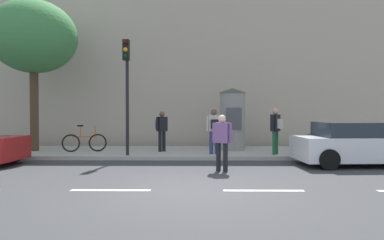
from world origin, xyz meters
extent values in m
plane|color=#38383A|center=(0.00, 0.00, 0.00)|extent=(80.00, 80.00, 0.00)
cube|color=#B2ADA3|center=(0.00, 7.00, 0.07)|extent=(36.00, 4.00, 0.15)
cube|color=silver|center=(-1.71, 0.00, 0.00)|extent=(1.80, 0.16, 0.01)
cube|color=silver|center=(1.71, 0.00, 0.00)|extent=(1.80, 0.16, 0.01)
cube|color=#B7A893|center=(0.00, 12.00, 4.24)|extent=(36.00, 5.00, 8.47)
cylinder|color=black|center=(-2.36, 5.35, 1.91)|extent=(0.12, 0.12, 3.52)
cube|color=black|center=(-2.36, 5.17, 4.04)|extent=(0.24, 0.24, 0.75)
sphere|color=#390605|center=(-2.36, 5.04, 4.28)|extent=(0.16, 0.16, 0.16)
sphere|color=#F2A519|center=(-2.36, 5.04, 4.04)|extent=(0.16, 0.16, 0.16)
sphere|color=#07330F|center=(-2.36, 5.04, 3.80)|extent=(0.16, 0.16, 0.16)
cylinder|color=gray|center=(1.76, 7.23, 1.37)|extent=(1.06, 1.06, 2.44)
cone|color=#334C33|center=(1.76, 7.23, 2.69)|extent=(1.17, 1.17, 0.20)
cube|color=#4C4C51|center=(1.76, 6.69, 1.49)|extent=(0.64, 0.02, 0.90)
cylinder|color=#4C3826|center=(-6.54, 6.85, 1.77)|extent=(0.34, 0.34, 3.24)
ellipsoid|color=#3D7F42|center=(-6.54, 6.85, 4.89)|extent=(3.53, 3.53, 3.00)
cylinder|color=black|center=(1.07, 2.54, 0.42)|extent=(0.14, 0.14, 0.85)
cylinder|color=black|center=(0.87, 2.67, 0.42)|extent=(0.14, 0.14, 0.85)
cube|color=#724C84|center=(0.97, 2.60, 1.15)|extent=(0.53, 0.46, 0.60)
cylinder|color=#724C84|center=(1.21, 2.45, 1.15)|extent=(0.09, 0.09, 0.57)
cylinder|color=#724C84|center=(0.73, 2.76, 1.15)|extent=(0.09, 0.09, 0.57)
sphere|color=beige|center=(0.97, 2.60, 1.56)|extent=(0.23, 0.23, 0.23)
cylinder|color=navy|center=(0.79, 5.78, 0.59)|extent=(0.14, 0.14, 0.87)
cylinder|color=navy|center=(0.99, 5.80, 0.59)|extent=(0.14, 0.14, 0.87)
cube|color=silver|center=(0.89, 5.79, 1.33)|extent=(0.43, 0.28, 0.62)
cylinder|color=silver|center=(0.64, 5.77, 1.33)|extent=(0.09, 0.09, 0.59)
cylinder|color=silver|center=(1.14, 5.82, 1.33)|extent=(0.09, 0.09, 0.59)
sphere|color=brown|center=(0.89, 5.79, 1.76)|extent=(0.24, 0.24, 0.24)
cube|color=black|center=(0.91, 5.61, 1.30)|extent=(0.29, 0.19, 0.36)
cylinder|color=#1E5938|center=(3.29, 5.77, 0.60)|extent=(0.14, 0.14, 0.89)
cylinder|color=#1E5938|center=(3.17, 5.57, 0.60)|extent=(0.14, 0.14, 0.89)
cube|color=black|center=(3.23, 5.67, 1.36)|extent=(0.45, 0.52, 0.63)
cylinder|color=black|center=(3.38, 5.91, 1.36)|extent=(0.09, 0.09, 0.60)
cylinder|color=black|center=(3.08, 5.43, 1.36)|extent=(0.09, 0.09, 0.60)
sphere|color=tan|center=(3.23, 5.67, 1.79)|extent=(0.24, 0.24, 0.24)
cube|color=silver|center=(3.38, 5.58, 1.33)|extent=(0.28, 0.32, 0.36)
cylinder|color=black|center=(-1.26, 6.56, 0.57)|extent=(0.14, 0.14, 0.83)
cylinder|color=black|center=(-1.12, 6.71, 0.57)|extent=(0.14, 0.14, 0.83)
cube|color=black|center=(-1.19, 6.64, 1.28)|extent=(0.46, 0.46, 0.59)
cylinder|color=black|center=(-1.37, 6.46, 1.28)|extent=(0.09, 0.09, 0.56)
cylinder|color=black|center=(-1.02, 6.81, 1.28)|extent=(0.09, 0.09, 0.56)
sphere|color=brown|center=(-1.19, 6.64, 1.68)|extent=(0.23, 0.23, 0.23)
cube|color=navy|center=(-1.32, 6.76, 1.25)|extent=(0.31, 0.31, 0.36)
cylinder|color=#4C4C51|center=(2.21, 8.66, 0.60)|extent=(0.14, 0.14, 0.90)
cylinder|color=#4C4C51|center=(2.17, 8.45, 0.60)|extent=(0.14, 0.14, 0.90)
cube|color=#4C4C51|center=(2.19, 8.56, 1.36)|extent=(0.31, 0.46, 0.63)
cylinder|color=#4C4C51|center=(2.24, 8.81, 1.36)|extent=(0.09, 0.09, 0.60)
cylinder|color=#4C4C51|center=(2.15, 8.31, 1.36)|extent=(0.09, 0.09, 0.60)
sphere|color=tan|center=(2.19, 8.56, 1.80)|extent=(0.24, 0.24, 0.24)
torus|color=black|center=(4.96, 6.87, 0.51)|extent=(0.72, 0.15, 0.72)
torus|color=black|center=(6.01, 6.99, 0.51)|extent=(0.72, 0.15, 0.72)
cylinder|color=black|center=(5.48, 6.93, 0.76)|extent=(0.94, 0.15, 0.04)
cylinder|color=black|center=(5.33, 6.91, 0.96)|extent=(0.04, 0.04, 0.45)
cylinder|color=black|center=(5.90, 6.98, 0.96)|extent=(0.04, 0.04, 0.50)
cube|color=black|center=(5.33, 6.91, 1.21)|extent=(0.25, 0.13, 0.06)
torus|color=black|center=(-4.85, 6.37, 0.51)|extent=(0.72, 0.21, 0.72)
torus|color=black|center=(-3.83, 6.60, 0.51)|extent=(0.72, 0.21, 0.72)
cylinder|color=#D85919|center=(-4.34, 6.49, 0.76)|extent=(0.93, 0.24, 0.04)
cylinder|color=#D85919|center=(-4.49, 6.45, 0.96)|extent=(0.04, 0.04, 0.45)
cylinder|color=#D85919|center=(-3.93, 6.58, 0.96)|extent=(0.04, 0.04, 0.50)
cube|color=black|center=(-4.49, 6.45, 1.21)|extent=(0.26, 0.15, 0.06)
cylinder|color=black|center=(-6.23, 4.52, 0.32)|extent=(0.65, 0.25, 0.64)
cube|color=silver|center=(5.69, 3.88, 0.57)|extent=(4.36, 2.11, 0.78)
cube|color=#262D38|center=(5.47, 3.87, 1.19)|extent=(2.47, 1.83, 0.47)
cylinder|color=black|center=(4.24, 2.91, 0.32)|extent=(0.65, 0.25, 0.64)
cylinder|color=black|center=(4.15, 4.71, 0.32)|extent=(0.65, 0.25, 0.64)
camera|label=1|loc=(0.20, -7.93, 1.75)|focal=33.38mm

